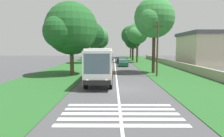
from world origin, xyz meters
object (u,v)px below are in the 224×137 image
trailing_minibus_0 (109,55)px  roadside_tree_left_3 (91,36)px  roadside_tree_left_2 (70,30)px  roadside_tree_left_4 (97,36)px  roadside_tree_left_1 (99,37)px  roadside_tree_right_4 (133,41)px  trailing_car_2 (120,59)px  roadside_tree_left_0 (98,40)px  trailing_car_1 (122,61)px  roadside_tree_right_0 (137,34)px  roadside_tree_right_1 (153,19)px  roadside_tree_right_3 (130,35)px  roadside_tree_right_2 (130,36)px  trailing_car_0 (123,63)px  coach_bus (101,63)px  roadside_building (208,49)px  utility_pole (157,48)px

trailing_minibus_0 → roadside_tree_left_3: size_ratio=0.60×
roadside_tree_left_2 → roadside_tree_left_4: bearing=-2.0°
roadside_tree_left_1 → roadside_tree_right_4: roadside_tree_left_1 is taller
trailing_car_2 → roadside_tree_left_0: bearing=18.2°
trailing_car_1 → roadside_tree_left_0: roadside_tree_left_0 is taller
trailing_car_1 → roadside_tree_right_4: roadside_tree_right_4 is taller
roadside_tree_right_4 → roadside_tree_right_0: bearing=-177.6°
trailing_car_1 → roadside_tree_right_1: roadside_tree_right_1 is taller
roadside_tree_left_0 → trailing_minibus_0: bearing=-163.0°
roadside_tree_left_4 → roadside_tree_right_1: 33.04m
roadside_tree_right_3 → roadside_tree_right_2: bearing=-3.7°
trailing_car_0 → roadside_tree_left_0: 38.60m
trailing_car_0 → roadside_tree_left_4: (20.01, 6.92, 6.54)m
roadside_tree_right_4 → coach_bus: bearing=169.3°
roadside_tree_right_3 → roadside_building: 31.03m
trailing_car_1 → utility_pole: 21.57m
roadside_tree_right_0 → roadside_tree_left_3: bearing=98.4°
trailing_minibus_0 → roadside_tree_left_4: size_ratio=0.59×
trailing_minibus_0 → roadside_tree_right_4: bearing=-123.2°
roadside_tree_left_3 → trailing_minibus_0: bearing=-17.4°
roadside_tree_left_2 → utility_pole: 12.21m
roadside_tree_left_4 → roadside_tree_right_0: roadside_tree_left_4 is taller
roadside_tree_right_1 → roadside_tree_right_2: 48.36m
coach_bus → roadside_tree_right_0: 30.85m
roadside_tree_left_4 → coach_bus: bearing=-175.0°
roadside_tree_right_4 → utility_pole: 32.79m
roadside_tree_left_3 → roadside_tree_right_2: 31.05m
trailing_car_1 → trailing_minibus_0: 16.47m
roadside_tree_left_2 → roadside_building: 29.61m
roadside_tree_left_3 → roadside_tree_right_4: size_ratio=1.21×
trailing_car_0 → trailing_car_2: (13.71, 0.12, 0.00)m
roadside_tree_right_3 → roadside_tree_right_4: roadside_tree_right_3 is taller
roadside_building → trailing_car_0: bearing=93.2°
roadside_tree_left_2 → roadside_tree_left_3: size_ratio=1.01×
coach_bus → roadside_tree_right_2: roadside_tree_right_2 is taller
trailing_minibus_0 → roadside_tree_left_1: (5.78, 3.70, 5.92)m
roadside_tree_right_3 → trailing_minibus_0: bearing=131.2°
coach_bus → roadside_tree_left_2: bearing=36.3°
trailing_car_2 → roadside_tree_right_0: roadside_tree_right_0 is taller
roadside_tree_left_2 → roadside_tree_left_4: roadside_tree_left_4 is taller
roadside_tree_left_1 → utility_pole: roadside_tree_left_1 is taller
roadside_tree_left_3 → roadside_tree_right_2: roadside_tree_right_2 is taller
roadside_tree_left_1 → roadside_tree_right_2: roadside_tree_right_2 is taller
roadside_tree_left_3 → roadside_tree_right_3: 22.87m
roadside_tree_right_2 → trailing_minibus_0: bearing=153.0°
roadside_tree_left_1 → roadside_tree_right_2: bearing=-50.9°
roadside_tree_left_1 → roadside_tree_right_3: 10.77m
trailing_car_2 → trailing_minibus_0: 9.05m
trailing_car_1 → trailing_car_2: 7.67m
roadside_tree_left_1 → roadside_tree_right_2: 14.61m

